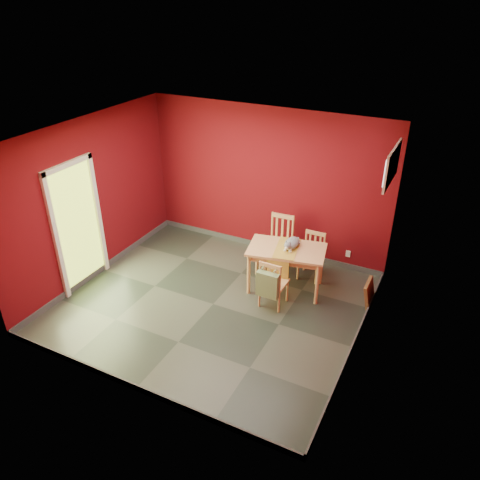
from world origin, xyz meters
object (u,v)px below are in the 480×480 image
at_px(dining_table, 287,254).
at_px(cat, 292,241).
at_px(picture_frame, 369,293).
at_px(chair_far_left, 279,241).
at_px(chair_near, 273,282).
at_px(tote_bag, 268,285).
at_px(chair_far_right, 312,255).

relative_size(dining_table, cat, 3.11).
bearing_deg(picture_frame, chair_far_left, 165.08).
relative_size(chair_far_left, chair_near, 1.15).
bearing_deg(picture_frame, chair_near, -152.93).
relative_size(dining_table, chair_far_left, 1.40).
relative_size(cat, picture_frame, 1.03).
distance_m(chair_far_left, tote_bag, 1.40).
height_order(tote_bag, picture_frame, tote_bag).
distance_m(chair_near, picture_frame, 1.53).
distance_m(chair_far_right, picture_frame, 1.17).
height_order(chair_far_left, tote_bag, chair_far_left).
xyz_separation_m(dining_table, chair_far_left, (-0.38, 0.63, -0.18)).
bearing_deg(chair_far_right, chair_near, -103.76).
bearing_deg(chair_near, cat, 84.25).
bearing_deg(chair_far_left, chair_far_right, -7.12).
bearing_deg(chair_far_left, tote_bag, -74.77).
relative_size(tote_bag, picture_frame, 1.15).
height_order(cat, picture_frame, cat).
bearing_deg(chair_far_left, chair_near, -72.10).
xyz_separation_m(chair_near, picture_frame, (1.35, 0.69, -0.22)).
bearing_deg(chair_far_right, picture_frame, -19.23).
xyz_separation_m(chair_far_left, chair_far_right, (0.63, -0.08, -0.07)).
height_order(chair_far_right, picture_frame, chair_far_right).
xyz_separation_m(chair_far_right, cat, (-0.20, -0.48, 0.45)).
height_order(dining_table, chair_near, chair_near).
xyz_separation_m(chair_far_right, chair_near, (-0.26, -1.07, 0.01)).
distance_m(chair_far_right, chair_near, 1.10).
distance_m(tote_bag, picture_frame, 1.65).
bearing_deg(picture_frame, cat, -175.53).
distance_m(chair_near, tote_bag, 0.22).
distance_m(dining_table, chair_near, 0.57).
bearing_deg(cat, tote_bag, -101.26).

